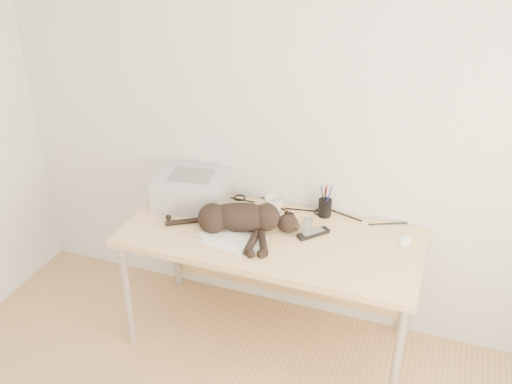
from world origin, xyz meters
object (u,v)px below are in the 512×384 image
at_px(desk, 275,247).
at_px(mouse, 405,239).
at_px(printer, 193,189).
at_px(cat, 237,219).
at_px(mug, 274,205).
at_px(pen_cup, 325,207).

xyz_separation_m(desk, mouse, (0.68, 0.08, 0.15)).
height_order(printer, cat, printer).
height_order(desk, printer, printer).
distance_m(desk, mug, 0.23).
xyz_separation_m(printer, cat, (0.36, -0.19, -0.02)).
xyz_separation_m(printer, pen_cup, (0.76, 0.12, -0.04)).
bearing_deg(cat, mouse, -3.54).
xyz_separation_m(cat, mouse, (0.87, 0.19, -0.05)).
distance_m(desk, printer, 0.59).
height_order(mug, pen_cup, pen_cup).
xyz_separation_m(mug, mouse, (0.74, -0.05, -0.03)).
height_order(cat, mug, cat).
height_order(mug, mouse, mug).
distance_m(cat, pen_cup, 0.51).
bearing_deg(cat, pen_cup, 21.49).
bearing_deg(pen_cup, desk, -137.62).
bearing_deg(mouse, mug, -176.64).
relative_size(printer, pen_cup, 2.30).
distance_m(printer, mouse, 1.23).
relative_size(cat, mouse, 6.30).
xyz_separation_m(cat, mug, (0.13, 0.24, -0.02)).
relative_size(mug, pen_cup, 0.56).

